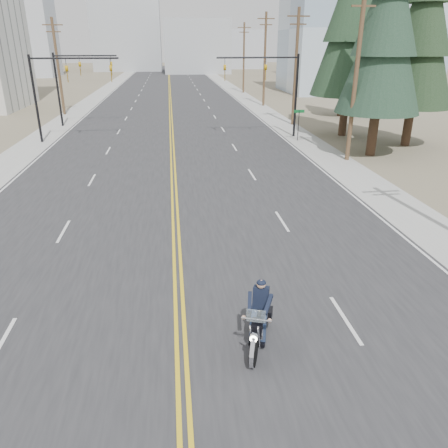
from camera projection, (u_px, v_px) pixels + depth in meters
road at (170, 94)px, 73.27m from camera, size 20.00×200.00×0.01m
sidewalk_left at (100, 95)px, 72.00m from camera, size 3.00×200.00×0.01m
sidewalk_right at (237, 93)px, 74.53m from camera, size 3.00×200.00×0.01m
traffic_mast_left at (58, 81)px, 35.54m from camera, size 7.10×0.26×7.00m
traffic_mast_right at (274, 79)px, 37.51m from camera, size 7.10×0.26×7.00m
traffic_mast_far at (74, 76)px, 42.86m from camera, size 6.10×0.26×7.00m
street_sign at (299, 120)px, 37.07m from camera, size 0.90×0.06×2.62m
utility_pole_b at (356, 73)px, 29.24m from camera, size 2.20×0.30×11.50m
utility_pole_c at (296, 66)px, 43.09m from camera, size 2.20×0.30×11.00m
utility_pole_d at (265, 59)px, 56.76m from camera, size 2.20×0.30×11.50m
utility_pole_e at (244, 57)px, 72.45m from camera, size 2.20×0.30×11.00m
utility_pole_left at (58, 65)px, 49.62m from camera, size 2.20×0.30×10.50m
glass_building at (359, 29)px, 72.95m from camera, size 24.00×16.00×20.00m
haze_bldg_a at (23, 29)px, 106.49m from camera, size 14.00×12.00×22.00m
haze_bldg_b at (196, 47)px, 121.92m from camera, size 18.00×14.00×14.00m
haze_bldg_c at (326, 38)px, 110.91m from camera, size 16.00×12.00×18.00m
haze_bldg_d at (127, 25)px, 131.19m from camera, size 20.00×15.00×26.00m
haze_bldg_e at (242, 49)px, 147.10m from camera, size 14.00×14.00×12.00m
motorcyclist at (259, 316)px, 11.88m from camera, size 1.74×2.59×1.86m
conifer_near at (387, 24)px, 29.49m from camera, size 5.93×5.93×15.69m
conifer_mid at (424, 27)px, 32.65m from camera, size 5.83×5.83×15.54m
conifer_tall at (354, 12)px, 36.15m from camera, size 6.40×6.40×17.78m
conifer_far at (347, 45)px, 47.84m from camera, size 5.00×5.00×13.39m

